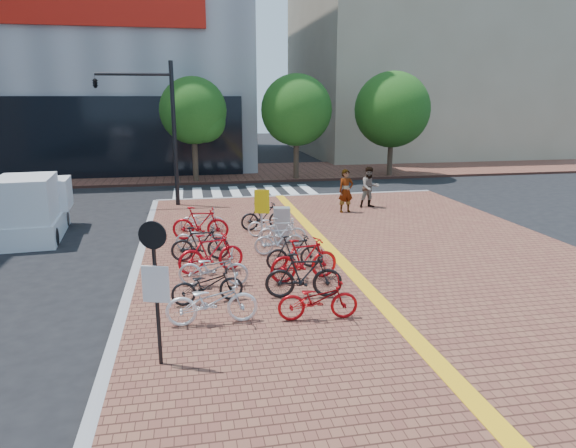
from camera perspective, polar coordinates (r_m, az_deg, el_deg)
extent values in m
plane|color=black|center=(13.94, -0.53, -6.77)|extent=(120.00, 120.00, 0.00)
cube|color=brown|center=(10.64, 21.39, -14.20)|extent=(14.00, 34.00, 0.15)
cube|color=yellow|center=(10.14, 16.48, -14.72)|extent=(0.40, 34.00, 0.01)
cube|color=gray|center=(9.35, -20.49, -18.23)|extent=(0.25, 34.00, 0.15)
cube|color=gray|center=(25.86, 1.22, 3.08)|extent=(14.00, 0.25, 0.15)
cube|color=brown|center=(34.26, -6.91, 5.65)|extent=(70.00, 8.00, 0.15)
cube|color=gray|center=(49.40, 14.18, 18.21)|extent=(20.00, 18.00, 18.00)
cube|color=silver|center=(27.29, -12.12, 3.20)|extent=(0.50, 4.00, 0.01)
cube|color=silver|center=(27.28, -10.02, 3.29)|extent=(0.50, 4.00, 0.01)
cube|color=silver|center=(27.31, -7.92, 3.38)|extent=(0.50, 4.00, 0.01)
cube|color=silver|center=(27.38, -5.83, 3.47)|extent=(0.50, 4.00, 0.01)
cube|color=silver|center=(27.48, -3.75, 3.55)|extent=(0.50, 4.00, 0.01)
cube|color=silver|center=(27.62, -1.69, 3.63)|extent=(0.50, 4.00, 0.01)
cube|color=silver|center=(27.80, 0.35, 3.70)|extent=(0.50, 4.00, 0.01)
cube|color=silver|center=(28.01, 2.36, 3.76)|extent=(0.50, 4.00, 0.01)
cylinder|color=#38281E|center=(30.53, -10.27, 7.13)|extent=(0.32, 0.32, 2.60)
sphere|color=#194714|center=(30.34, -10.50, 12.30)|extent=(3.80, 3.80, 3.80)
sphere|color=#194714|center=(30.08, -9.28, 11.19)|extent=(2.40, 2.40, 2.40)
cylinder|color=#38281E|center=(31.18, 0.91, 7.49)|extent=(0.32, 0.32, 2.60)
sphere|color=#194714|center=(31.00, 0.93, 12.55)|extent=(4.20, 4.20, 4.20)
sphere|color=#194714|center=(30.85, 2.15, 11.42)|extent=(2.40, 2.40, 2.40)
cylinder|color=#38281E|center=(32.93, 11.27, 7.57)|extent=(0.32, 0.32, 2.60)
sphere|color=#194714|center=(32.76, 11.50, 12.35)|extent=(4.60, 4.60, 4.60)
sphere|color=#194714|center=(32.73, 12.65, 11.24)|extent=(2.40, 2.40, 2.40)
imported|color=white|center=(11.24, -8.45, -8.48)|extent=(1.97, 0.70, 1.03)
imported|color=black|center=(12.38, -8.95, -6.69)|extent=(1.78, 0.82, 0.90)
imported|color=#BABAC0|center=(13.45, -8.30, -4.86)|extent=(1.89, 0.93, 0.95)
imported|color=red|center=(14.44, -8.56, -3.22)|extent=(1.93, 0.90, 1.12)
imported|color=black|center=(15.55, -9.71, -2.15)|extent=(1.76, 0.53, 1.05)
imported|color=silver|center=(16.62, -9.71, -1.48)|extent=(1.68, 0.85, 0.84)
imported|color=#AB0C14|center=(17.78, -9.72, 0.06)|extent=(2.00, 0.91, 1.16)
imported|color=silver|center=(18.96, -9.51, 0.43)|extent=(1.65, 0.73, 0.84)
imported|color=#A60B10|center=(11.37, 3.34, -8.35)|extent=(1.81, 0.73, 0.93)
imported|color=black|center=(12.51, 1.76, -5.74)|extent=(1.95, 0.79, 1.14)
imported|color=#B40C13|center=(13.66, 1.80, -3.96)|extent=(2.01, 0.93, 1.16)
imported|color=black|center=(14.58, 0.67, -3.13)|extent=(1.71, 0.71, 1.00)
imported|color=#B5B4B9|center=(15.90, -0.96, -1.78)|extent=(1.58, 0.45, 0.95)
imported|color=silver|center=(16.83, -0.65, -0.88)|extent=(1.64, 0.68, 0.96)
imported|color=white|center=(17.99, -1.93, -0.10)|extent=(1.68, 0.79, 0.85)
imported|color=black|center=(18.91, -2.71, 0.89)|extent=(1.77, 0.67, 1.04)
imported|color=gray|center=(21.90, 6.45, 3.67)|extent=(0.73, 0.53, 1.83)
imported|color=#4A4F5D|center=(23.05, 9.06, 4.06)|extent=(0.93, 0.75, 1.81)
cube|color=#A8A7AC|center=(17.23, -0.69, -0.11)|extent=(0.59, 0.46, 1.20)
cylinder|color=#B7B7BC|center=(17.08, -2.95, 0.74)|extent=(0.08, 0.08, 1.78)
cube|color=yellow|center=(16.91, -2.95, 2.50)|extent=(0.49, 0.15, 0.79)
cylinder|color=black|center=(9.50, -14.39, -7.66)|extent=(0.09, 0.09, 2.69)
cylinder|color=black|center=(9.11, -14.83, -1.21)|extent=(0.49, 0.19, 0.50)
cube|color=silver|center=(9.38, -14.49, -6.51)|extent=(0.48, 0.19, 0.67)
cylinder|color=black|center=(23.58, -12.51, 9.63)|extent=(0.19, 0.19, 6.31)
cylinder|color=black|center=(23.64, -16.81, 15.65)|extent=(3.15, 0.13, 0.13)
imported|color=black|center=(23.83, -20.65, 14.58)|extent=(0.28, 1.31, 0.53)
cube|color=silver|center=(20.61, -26.04, -0.22)|extent=(2.02, 4.10, 0.79)
cube|color=silver|center=(21.53, -25.81, 3.00)|extent=(1.82, 1.82, 1.15)
cube|color=silver|center=(19.71, -26.72, 2.41)|extent=(1.97, 2.62, 1.59)
cylinder|color=black|center=(22.13, -27.32, 0.29)|extent=(0.25, 0.63, 0.62)
cylinder|color=black|center=(19.44, -28.87, -1.59)|extent=(0.25, 0.63, 0.62)
cylinder|color=black|center=(21.87, -23.48, 0.55)|extent=(0.25, 0.63, 0.62)
cylinder|color=black|center=(19.15, -24.50, -1.32)|extent=(0.25, 0.63, 0.62)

